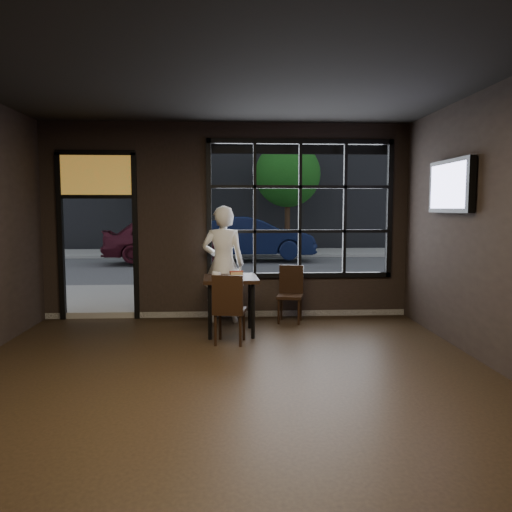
{
  "coord_description": "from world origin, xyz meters",
  "views": [
    {
      "loc": [
        0.02,
        -4.72,
        1.82
      ],
      "look_at": [
        0.4,
        2.2,
        1.15
      ],
      "focal_mm": 35.0,
      "sensor_mm": 36.0,
      "label": 1
    }
  ],
  "objects": [
    {
      "name": "building_across",
      "position": [
        0.0,
        23.0,
        7.5
      ],
      "size": [
        28.0,
        12.0,
        15.0
      ],
      "primitive_type": "cube",
      "color": "#5B5956",
      "rests_on": "ground"
    },
    {
      "name": "tv",
      "position": [
        2.93,
        1.71,
        2.1
      ],
      "size": [
        0.13,
        1.18,
        0.69
      ],
      "primitive_type": "cube",
      "color": "black",
      "rests_on": "wall_right"
    },
    {
      "name": "cafe_table",
      "position": [
        0.04,
        2.39,
        0.42
      ],
      "size": [
        0.8,
        0.8,
        0.83
      ],
      "primitive_type": "cube",
      "rotation": [
        0.0,
        0.0,
        0.03
      ],
      "color": "black",
      "rests_on": "floor"
    },
    {
      "name": "ceiling",
      "position": [
        0.0,
        0.0,
        3.21
      ],
      "size": [
        6.0,
        7.0,
        0.02
      ],
      "primitive_type": "cube",
      "color": "black",
      "rests_on": "ground"
    },
    {
      "name": "chair_near",
      "position": [
        0.03,
        1.89,
        0.47
      ],
      "size": [
        0.47,
        0.47,
        0.95
      ],
      "primitive_type": "cube",
      "rotation": [
        0.0,
        0.0,
        2.97
      ],
      "color": "black",
      "rests_on": "floor"
    },
    {
      "name": "maroon_car",
      "position": [
        -2.0,
        11.79,
        0.81
      ],
      "size": [
        4.39,
        2.33,
        1.42
      ],
      "primitive_type": "imported",
      "rotation": [
        0.0,
        0.0,
        1.73
      ],
      "color": "#47111D",
      "rests_on": "street_asphalt"
    },
    {
      "name": "tree_left",
      "position": [
        -2.68,
        15.24,
        3.1
      ],
      "size": [
        2.58,
        2.58,
        4.4
      ],
      "color": "#332114",
      "rests_on": "street_asphalt"
    },
    {
      "name": "stained_transom",
      "position": [
        -2.1,
        3.5,
        2.35
      ],
      "size": [
        1.2,
        0.06,
        0.7
      ],
      "primitive_type": "cube",
      "color": "orange",
      "rests_on": "ground"
    },
    {
      "name": "street_asphalt",
      "position": [
        0.0,
        24.0,
        -0.02
      ],
      "size": [
        60.0,
        41.0,
        0.04
      ],
      "primitive_type": "cube",
      "color": "#545456",
      "rests_on": "ground"
    },
    {
      "name": "floor",
      "position": [
        0.0,
        0.0,
        -0.01
      ],
      "size": [
        6.0,
        7.0,
        0.02
      ],
      "primitive_type": "cube",
      "color": "black",
      "rests_on": "ground"
    },
    {
      "name": "chair_window",
      "position": [
        0.99,
        3.06,
        0.45
      ],
      "size": [
        0.47,
        0.47,
        0.9
      ],
      "primitive_type": "cube",
      "rotation": [
        0.0,
        0.0,
        -0.24
      ],
      "color": "black",
      "rests_on": "floor"
    },
    {
      "name": "tree_right",
      "position": [
        2.38,
        15.27,
        3.14
      ],
      "size": [
        2.61,
        2.61,
        4.46
      ],
      "color": "#332114",
      "rests_on": "street_asphalt"
    },
    {
      "name": "window_frame",
      "position": [
        1.2,
        3.5,
        1.8
      ],
      "size": [
        3.06,
        0.12,
        2.28
      ],
      "primitive_type": "cube",
      "color": "black",
      "rests_on": "ground"
    },
    {
      "name": "hotdog",
      "position": [
        0.13,
        2.57,
        0.86
      ],
      "size": [
        0.21,
        0.12,
        0.06
      ],
      "primitive_type": null,
      "rotation": [
        0.0,
        0.0,
        0.23
      ],
      "color": "tan",
      "rests_on": "cafe_table"
    },
    {
      "name": "navy_car",
      "position": [
        0.78,
        12.28,
        0.81
      ],
      "size": [
        4.37,
        1.61,
        1.43
      ],
      "primitive_type": "imported",
      "rotation": [
        0.0,
        0.0,
        1.55
      ],
      "color": "black",
      "rests_on": "street_asphalt"
    },
    {
      "name": "cup",
      "position": [
        -0.16,
        2.24,
        0.88
      ],
      "size": [
        0.13,
        0.13,
        0.1
      ],
      "primitive_type": "imported",
      "rotation": [
        0.0,
        0.0,
        0.02
      ],
      "color": "silver",
      "rests_on": "cafe_table"
    },
    {
      "name": "man",
      "position": [
        -0.07,
        3.18,
        0.93
      ],
      "size": [
        0.69,
        0.47,
        1.85
      ],
      "primitive_type": "imported",
      "rotation": [
        0.0,
        0.0,
        3.11
      ],
      "color": "silver",
      "rests_on": "floor"
    }
  ]
}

